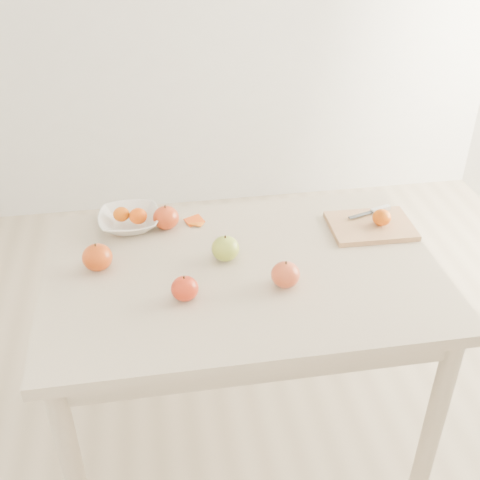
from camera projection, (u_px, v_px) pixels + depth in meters
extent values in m
plane|color=#C6B293|center=(242.00, 431.00, 2.24)|extent=(3.50, 3.50, 0.00)
cube|color=beige|center=(243.00, 273.00, 1.84)|extent=(1.20, 0.80, 0.04)
cylinder|color=#BCAA8E|center=(85.00, 314.00, 2.25)|extent=(0.06, 0.06, 0.71)
cylinder|color=#BCAA8E|center=(362.00, 286.00, 2.40)|extent=(0.06, 0.06, 0.71)
cylinder|color=#BCAA8E|center=(73.00, 470.00, 1.69)|extent=(0.06, 0.06, 0.71)
cylinder|color=#BCAA8E|center=(435.00, 420.00, 1.84)|extent=(0.06, 0.06, 0.71)
cube|color=tan|center=(371.00, 226.00, 2.01)|extent=(0.28, 0.21, 0.02)
ellipsoid|color=#CB5B07|center=(382.00, 217.00, 1.99)|extent=(0.06, 0.06, 0.05)
imported|color=white|center=(130.00, 221.00, 2.01)|extent=(0.20, 0.20, 0.05)
ellipsoid|color=#D14D07|center=(121.00, 214.00, 2.00)|extent=(0.05, 0.05, 0.05)
ellipsoid|color=#D74007|center=(138.00, 216.00, 1.99)|extent=(0.06, 0.06, 0.05)
cube|color=#D3480E|center=(194.00, 222.00, 2.05)|extent=(0.07, 0.07, 0.01)
cube|color=#D15D0E|center=(196.00, 224.00, 2.04)|extent=(0.06, 0.05, 0.01)
cube|color=silver|center=(380.00, 209.00, 2.07)|extent=(0.08, 0.04, 0.01)
cube|color=#393C41|center=(361.00, 215.00, 2.04)|extent=(0.10, 0.04, 0.00)
ellipsoid|color=olive|center=(225.00, 248.00, 1.85)|extent=(0.09, 0.09, 0.08)
ellipsoid|color=#A61714|center=(166.00, 218.00, 2.00)|extent=(0.09, 0.09, 0.08)
ellipsoid|color=maroon|center=(185.00, 288.00, 1.69)|extent=(0.08, 0.08, 0.07)
ellipsoid|color=#941304|center=(97.00, 257.00, 1.80)|extent=(0.09, 0.09, 0.08)
ellipsoid|color=maroon|center=(285.00, 275.00, 1.74)|extent=(0.08, 0.08, 0.08)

